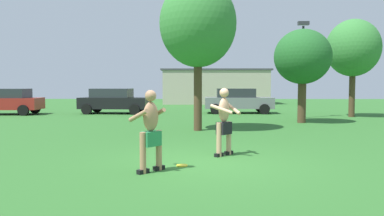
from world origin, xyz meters
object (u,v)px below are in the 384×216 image
(player_in_black, at_px, (224,120))
(tree_left_field, at_px, (303,57))
(frisbee, at_px, (182,165))
(tree_right_field, at_px, (353,48))
(player_near, at_px, (151,129))
(tree_near_building, at_px, (198,24))
(car_black_far_end, at_px, (114,101))
(car_red_near_post, at_px, (5,101))
(car_gray_mid_lot, at_px, (238,100))
(lamp_post, at_px, (303,58))

(player_in_black, relative_size, tree_left_field, 0.39)
(frisbee, relative_size, tree_right_field, 0.05)
(player_near, height_order, tree_near_building, tree_near_building)
(tree_left_field, relative_size, tree_near_building, 0.75)
(player_in_black, distance_m, car_black_far_end, 15.35)
(car_red_near_post, height_order, tree_right_field, tree_right_field)
(car_gray_mid_lot, bearing_deg, tree_right_field, -24.03)
(car_black_far_end, height_order, tree_right_field, tree_right_field)
(tree_right_field, bearing_deg, car_red_near_post, 176.03)
(frisbee, height_order, tree_left_field, tree_left_field)
(car_gray_mid_lot, height_order, tree_near_building, tree_near_building)
(lamp_post, xyz_separation_m, tree_left_field, (-0.74, -2.64, -0.14))
(player_in_black, relative_size, frisbee, 6.81)
(player_in_black, xyz_separation_m, car_red_near_post, (-12.43, 13.25, -0.09))
(frisbee, distance_m, tree_near_building, 7.80)
(player_near, distance_m, tree_near_building, 7.93)
(car_black_far_end, bearing_deg, tree_right_field, -9.41)
(player_in_black, xyz_separation_m, tree_near_building, (-0.67, 5.32, 3.26))
(player_in_black, distance_m, tree_right_field, 14.61)
(tree_near_building, bearing_deg, car_red_near_post, 146.02)
(frisbee, distance_m, lamp_post, 14.18)
(tree_left_field, xyz_separation_m, tree_near_building, (-4.98, -3.16, 1.06))
(player_near, distance_m, tree_left_field, 12.12)
(tree_left_field, bearing_deg, car_gray_mid_lot, 111.54)
(tree_right_field, bearing_deg, car_gray_mid_lot, 155.97)
(car_red_near_post, distance_m, tree_near_building, 14.57)
(car_red_near_post, height_order, car_black_far_end, same)
(lamp_post, relative_size, tree_near_building, 0.89)
(car_red_near_post, xyz_separation_m, tree_right_field, (20.47, -1.42, 3.03))
(tree_right_field, bearing_deg, lamp_post, -166.76)
(player_near, distance_m, frisbee, 1.23)
(frisbee, height_order, car_black_far_end, car_black_far_end)
(car_red_near_post, height_order, tree_left_field, tree_left_field)
(tree_right_field, bearing_deg, tree_left_field, -138.17)
(player_near, bearing_deg, tree_near_building, 82.13)
(car_red_near_post, relative_size, car_gray_mid_lot, 1.01)
(car_gray_mid_lot, relative_size, tree_right_field, 0.79)
(tree_left_field, bearing_deg, tree_near_building, -147.58)
(car_red_near_post, height_order, car_gray_mid_lot, same)
(player_near, relative_size, tree_left_field, 0.38)
(lamp_post, bearing_deg, tree_near_building, -134.58)
(tree_left_field, bearing_deg, car_red_near_post, 164.10)
(car_red_near_post, relative_size, tree_left_field, 0.98)
(car_gray_mid_lot, distance_m, lamp_post, 5.26)
(car_black_far_end, distance_m, tree_left_field, 11.94)
(tree_left_field, relative_size, tree_right_field, 0.81)
(player_near, xyz_separation_m, tree_near_building, (0.99, 7.15, 3.27))
(frisbee, relative_size, car_red_near_post, 0.06)
(tree_left_field, distance_m, tree_right_field, 5.07)
(frisbee, distance_m, car_gray_mid_lot, 16.12)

